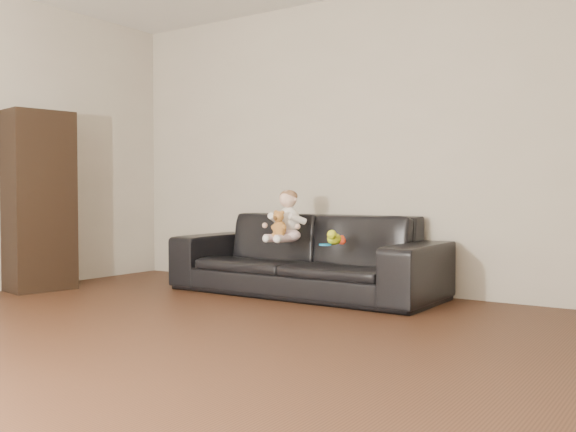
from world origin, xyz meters
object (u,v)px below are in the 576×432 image
Objects in this scene: sofa at (305,254)px; toy_blue_disc at (325,245)px; teddy_bear at (279,224)px; cabinet at (39,201)px; toy_green at (334,239)px; baby at (287,219)px; toy_rattle at (342,241)px.

sofa is 23.69× the size of toy_blue_disc.
cabinet is at bearing -160.50° from teddy_bear.
toy_green is (2.44, 0.97, -0.30)m from cabinet.
cabinet is 3.58× the size of baby.
toy_blue_disc is (-0.08, -0.14, -0.03)m from toy_rattle.
toy_rattle is 0.67× the size of toy_blue_disc.
cabinet is 2.17m from teddy_bear.
teddy_bear is 0.45m from toy_blue_disc.
toy_rattle is at bearing 43.17° from toy_green.
teddy_bear is 0.54m from toy_rattle.
sofa is 0.42m from toy_blue_disc.
toy_rattle reaches higher than toy_blue_disc.
teddy_bear reaches higher than sofa.
cabinet is 7.20× the size of teddy_bear.
cabinet is 2.59m from toy_blue_disc.
teddy_bear reaches higher than toy_rattle.
baby is 0.48m from toy_green.
sofa is 2.39m from cabinet.
baby is 0.14m from teddy_bear.
cabinet reaches higher than toy_rattle.
toy_blue_disc is (0.42, 0.03, -0.15)m from teddy_bear.
sofa is 0.38m from teddy_bear.
sofa reaches higher than toy_green.
sofa is at bearing 67.98° from teddy_bear.
toy_green is at bearing 11.49° from teddy_bear.
teddy_bear is at bearing -165.02° from toy_green.
cabinet reaches higher than baby.
toy_blue_disc is at bearing -119.07° from toy_rattle.
baby reaches higher than toy_rattle.
toy_blue_disc is at bearing -4.13° from baby.
cabinet is 11.78× the size of toy_green.
cabinet is at bearing -143.95° from baby.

